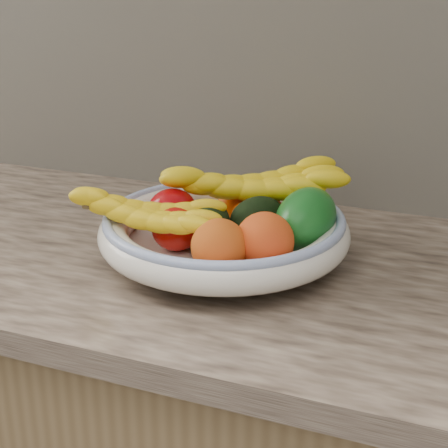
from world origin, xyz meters
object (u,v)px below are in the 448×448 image
at_px(banana_bunch_back, 253,190).
at_px(banana_bunch_front, 145,218).
at_px(fruit_bowl, 224,231).
at_px(green_mango, 306,219).

distance_m(banana_bunch_back, banana_bunch_front, 0.20).
distance_m(fruit_bowl, banana_bunch_back, 0.10).
height_order(fruit_bowl, banana_bunch_front, banana_bunch_front).
bearing_deg(green_mango, fruit_bowl, -163.87).
bearing_deg(green_mango, banana_bunch_back, 151.80).
bearing_deg(fruit_bowl, banana_bunch_front, -143.60).
xyz_separation_m(banana_bunch_back, banana_bunch_front, (-0.11, -0.17, -0.01)).
distance_m(green_mango, banana_bunch_back, 0.13).
relative_size(green_mango, banana_bunch_front, 0.54).
relative_size(fruit_bowl, banana_bunch_back, 1.22).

